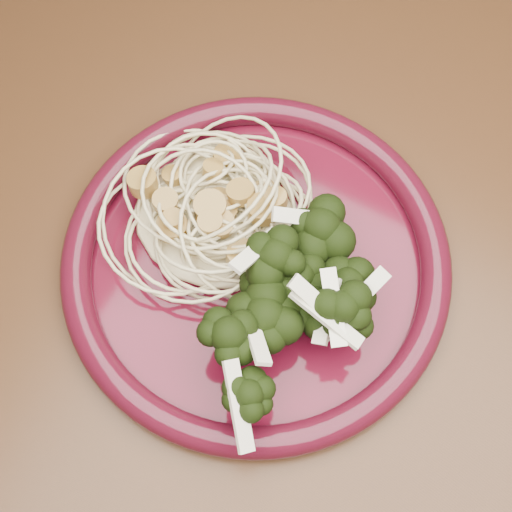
% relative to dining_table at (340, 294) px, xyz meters
% --- Properties ---
extents(dining_table, '(1.20, 0.80, 0.75)m').
position_rel_dining_table_xyz_m(dining_table, '(0.00, 0.00, 0.00)').
color(dining_table, '#472814').
rests_on(dining_table, ground).
extents(dinner_plate, '(0.37, 0.37, 0.02)m').
position_rel_dining_table_xyz_m(dinner_plate, '(-0.06, -0.05, 0.11)').
color(dinner_plate, '#480918').
rests_on(dinner_plate, dining_table).
extents(spaghetti_pile, '(0.16, 0.15, 0.03)m').
position_rel_dining_table_xyz_m(spaghetti_pile, '(-0.10, -0.04, 0.12)').
color(spaghetti_pile, beige).
rests_on(spaghetti_pile, dinner_plate).
extents(scallop_cluster, '(0.15, 0.15, 0.04)m').
position_rel_dining_table_xyz_m(scallop_cluster, '(-0.10, -0.04, 0.15)').
color(scallop_cluster, '#B18A40').
rests_on(scallop_cluster, spaghetti_pile).
extents(broccoli_pile, '(0.15, 0.19, 0.06)m').
position_rel_dining_table_xyz_m(broccoli_pile, '(-0.00, -0.07, 0.13)').
color(broccoli_pile, black).
rests_on(broccoli_pile, dinner_plate).
extents(onion_garnish, '(0.10, 0.12, 0.06)m').
position_rel_dining_table_xyz_m(onion_garnish, '(-0.00, -0.07, 0.17)').
color(onion_garnish, '#F0EBCA').
rests_on(onion_garnish, broccoli_pile).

